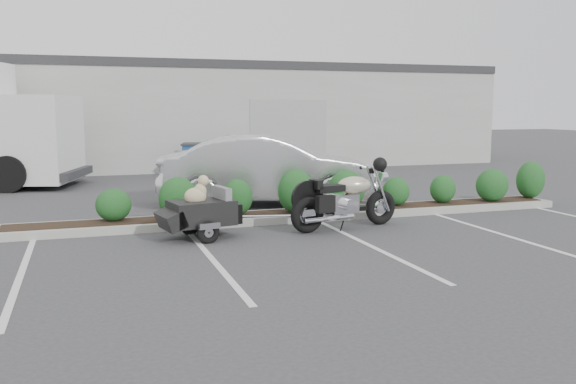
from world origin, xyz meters
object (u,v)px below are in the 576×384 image
object	(u,v)px
pet_trailer	(201,212)
dumpster	(208,159)
motorcycle	(346,200)
sedan	(269,170)

from	to	relation	value
pet_trailer	dumpster	bearing A→B (deg)	66.92
motorcycle	pet_trailer	bearing A→B (deg)	168.47
motorcycle	pet_trailer	world-z (taller)	motorcycle
sedan	dumpster	distance (m)	6.58
motorcycle	dumpster	world-z (taller)	motorcycle
dumpster	motorcycle	bearing A→B (deg)	-70.90
sedan	dumpster	xyz separation A→B (m)	(-0.17, 6.58, -0.27)
motorcycle	pet_trailer	distance (m)	2.79
motorcycle	pet_trailer	xyz separation A→B (m)	(-2.79, 0.02, -0.07)
pet_trailer	motorcycle	bearing A→B (deg)	-11.53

